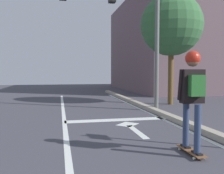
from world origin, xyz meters
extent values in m
cube|color=white|center=(0.19, 6.00, 0.00)|extent=(0.12, 20.00, 0.01)
cube|color=white|center=(3.14, 6.00, 0.00)|extent=(0.12, 20.00, 0.01)
cube|color=white|center=(1.74, 7.85, 0.00)|extent=(3.11, 0.40, 0.01)
cube|color=white|center=(1.90, 6.31, 0.00)|extent=(0.16, 1.40, 0.01)
cube|color=white|center=(1.90, 7.16, 0.00)|extent=(0.71, 0.71, 0.01)
cube|color=#A79D8A|center=(3.39, 6.00, 0.07)|extent=(0.24, 24.00, 0.14)
cube|color=brown|center=(2.32, 4.50, 0.07)|extent=(0.19, 0.77, 0.02)
cube|color=#B2B2B7|center=(2.32, 4.76, 0.05)|extent=(0.15, 0.05, 0.01)
cylinder|color=silver|center=(2.23, 4.76, 0.02)|extent=(0.03, 0.05, 0.05)
cylinder|color=silver|center=(2.41, 4.76, 0.02)|extent=(0.03, 0.05, 0.05)
cube|color=#B2B2B7|center=(2.31, 4.24, 0.05)|extent=(0.15, 0.05, 0.01)
cylinder|color=silver|center=(2.22, 4.24, 0.02)|extent=(0.03, 0.05, 0.05)
cylinder|color=silver|center=(2.40, 4.24, 0.02)|extent=(0.03, 0.05, 0.05)
cylinder|color=navy|center=(2.32, 4.70, 0.49)|extent=(0.11, 0.11, 0.84)
cube|color=black|center=(2.32, 4.70, 0.09)|extent=(0.09, 0.24, 0.03)
cylinder|color=navy|center=(2.31, 4.30, 0.49)|extent=(0.11, 0.11, 0.84)
cube|color=black|center=(2.31, 4.30, 0.09)|extent=(0.09, 0.24, 0.03)
cube|color=black|center=(2.32, 4.50, 1.20)|extent=(0.39, 0.18, 0.59)
cylinder|color=black|center=(2.11, 4.53, 1.23)|extent=(0.07, 0.14, 0.54)
cylinder|color=black|center=(2.52, 4.53, 1.23)|extent=(0.07, 0.12, 0.54)
sphere|color=#8D654E|center=(2.32, 4.50, 1.66)|extent=(0.23, 0.23, 0.23)
sphere|color=red|center=(2.32, 4.50, 1.69)|extent=(0.26, 0.26, 0.26)
cube|color=#246128|center=(2.31, 4.36, 1.22)|extent=(0.26, 0.14, 0.36)
cylinder|color=#5F6360|center=(3.63, 9.35, 2.49)|extent=(0.16, 0.16, 4.98)
cylinder|color=brown|center=(4.93, 10.91, 1.36)|extent=(0.23, 0.23, 2.71)
sphere|color=#36673A|center=(4.93, 10.91, 3.53)|extent=(2.73, 2.73, 2.73)
cube|color=#6B535A|center=(9.55, 19.81, 3.60)|extent=(8.51, 11.95, 7.20)
camera|label=1|loc=(0.06, 0.57, 1.45)|focal=39.98mm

